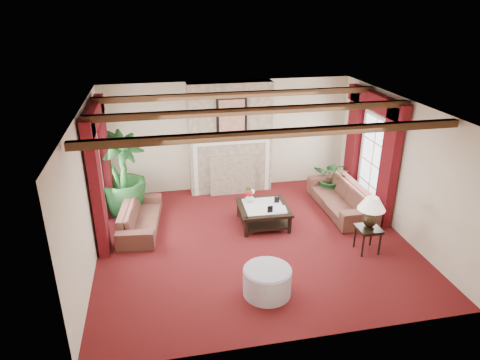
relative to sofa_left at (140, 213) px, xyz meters
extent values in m
plane|color=#3E0B0B|center=(2.20, -0.95, -0.37)|extent=(6.00, 6.00, 0.00)
plane|color=white|center=(2.20, -0.95, 2.33)|extent=(6.00, 6.00, 0.00)
cube|color=beige|center=(2.20, 1.80, 0.98)|extent=(6.00, 0.02, 2.70)
cube|color=beige|center=(-0.80, -0.95, 0.98)|extent=(0.02, 5.50, 2.70)
cube|color=beige|center=(5.20, -0.95, 0.98)|extent=(0.02, 5.50, 2.70)
imported|color=black|center=(0.00, 0.00, 0.00)|extent=(2.00, 0.96, 0.74)
imported|color=black|center=(4.44, -0.02, 0.05)|extent=(2.16, 0.64, 0.85)
imported|color=black|center=(-0.34, 0.84, 0.15)|extent=(2.77, 2.81, 1.03)
imported|color=black|center=(4.55, 0.78, -0.01)|extent=(1.74, 1.74, 0.73)
cylinder|color=#9E97AC|center=(2.04, -2.60, -0.14)|extent=(0.78, 0.78, 0.46)
imported|color=silver|center=(2.32, -0.06, 0.15)|extent=(0.31, 0.31, 0.19)
imported|color=black|center=(2.75, -0.54, 0.22)|extent=(0.24, 0.09, 0.32)
camera|label=1|loc=(0.48, -8.13, 4.08)|focal=32.00mm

